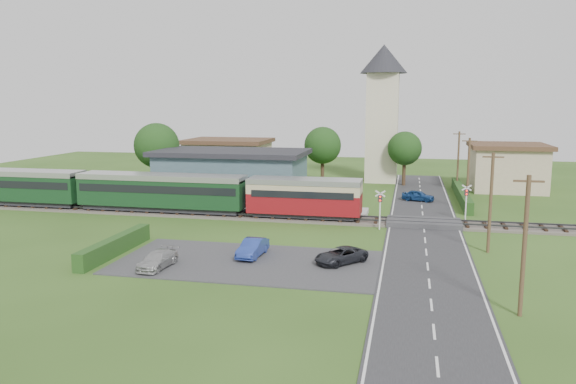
% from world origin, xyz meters
% --- Properties ---
extents(ground, '(120.00, 120.00, 0.00)m').
position_xyz_m(ground, '(0.00, 0.00, 0.00)').
color(ground, '#2D4C19').
extents(railway_track, '(76.00, 3.20, 0.49)m').
position_xyz_m(railway_track, '(0.00, 2.00, 0.11)').
color(railway_track, '#4C443D').
rests_on(railway_track, ground).
extents(road, '(6.00, 70.00, 0.05)m').
position_xyz_m(road, '(10.00, 0.00, 0.03)').
color(road, '#28282B').
rests_on(road, ground).
extents(car_park, '(17.00, 9.00, 0.08)m').
position_xyz_m(car_park, '(-1.50, -12.00, 0.04)').
color(car_park, '#333335').
rests_on(car_park, ground).
extents(crossing_deck, '(6.20, 3.40, 0.45)m').
position_xyz_m(crossing_deck, '(10.00, 2.00, 0.23)').
color(crossing_deck, '#333335').
rests_on(crossing_deck, ground).
extents(platform, '(30.00, 3.00, 0.45)m').
position_xyz_m(platform, '(-10.00, 5.20, 0.23)').
color(platform, gray).
rests_on(platform, ground).
extents(equipment_hut, '(2.30, 2.30, 2.55)m').
position_xyz_m(equipment_hut, '(-18.00, 5.20, 1.75)').
color(equipment_hut, beige).
rests_on(equipment_hut, platform).
extents(station_building, '(16.00, 9.00, 5.30)m').
position_xyz_m(station_building, '(-10.00, 10.99, 2.69)').
color(station_building, '#3D565E').
rests_on(station_building, ground).
extents(train, '(43.20, 2.90, 3.40)m').
position_xyz_m(train, '(-17.12, 2.00, 2.18)').
color(train, '#232328').
rests_on(train, ground).
extents(church_tower, '(6.00, 6.00, 17.60)m').
position_xyz_m(church_tower, '(5.00, 28.00, 10.23)').
color(church_tower, beige).
rests_on(church_tower, ground).
extents(house_west, '(10.80, 8.80, 5.50)m').
position_xyz_m(house_west, '(-15.00, 25.00, 2.79)').
color(house_west, tan).
rests_on(house_west, ground).
extents(house_east, '(8.80, 8.80, 5.50)m').
position_xyz_m(house_east, '(20.00, 24.00, 2.80)').
color(house_east, tan).
rests_on(house_east, ground).
extents(hedge_carpark, '(0.80, 9.00, 1.20)m').
position_xyz_m(hedge_carpark, '(-11.00, -12.00, 0.60)').
color(hedge_carpark, '#193814').
rests_on(hedge_carpark, ground).
extents(hedge_roadside, '(0.80, 18.00, 1.20)m').
position_xyz_m(hedge_roadside, '(14.20, 16.00, 0.60)').
color(hedge_roadside, '#193814').
rests_on(hedge_roadside, ground).
extents(hedge_station, '(22.00, 0.80, 1.30)m').
position_xyz_m(hedge_station, '(-10.00, 15.50, 0.65)').
color(hedge_station, '#193814').
rests_on(hedge_station, ground).
extents(tree_a, '(5.20, 5.20, 8.00)m').
position_xyz_m(tree_a, '(-20.00, 14.00, 5.38)').
color(tree_a, '#332316').
rests_on(tree_a, ground).
extents(tree_b, '(4.60, 4.60, 7.34)m').
position_xyz_m(tree_b, '(-2.00, 23.00, 5.02)').
color(tree_b, '#332316').
rests_on(tree_b, ground).
extents(tree_c, '(4.20, 4.20, 6.78)m').
position_xyz_m(tree_c, '(8.00, 25.00, 4.65)').
color(tree_c, '#332316').
rests_on(tree_c, ground).
extents(utility_pole_a, '(1.40, 0.22, 7.00)m').
position_xyz_m(utility_pole_a, '(14.20, -18.00, 3.63)').
color(utility_pole_a, '#473321').
rests_on(utility_pole_a, ground).
extents(utility_pole_b, '(1.40, 0.22, 7.00)m').
position_xyz_m(utility_pole_b, '(14.20, -6.00, 3.63)').
color(utility_pole_b, '#473321').
rests_on(utility_pole_b, ground).
extents(utility_pole_c, '(1.40, 0.22, 7.00)m').
position_xyz_m(utility_pole_c, '(14.20, 10.00, 3.63)').
color(utility_pole_c, '#473321').
rests_on(utility_pole_c, ground).
extents(utility_pole_d, '(1.40, 0.22, 7.00)m').
position_xyz_m(utility_pole_d, '(14.20, 22.00, 3.63)').
color(utility_pole_d, '#473321').
rests_on(utility_pole_d, ground).
extents(crossing_signal_near, '(0.84, 0.28, 3.28)m').
position_xyz_m(crossing_signal_near, '(6.40, -0.41, 2.14)').
color(crossing_signal_near, silver).
rests_on(crossing_signal_near, ground).
extents(crossing_signal_far, '(0.84, 0.28, 3.28)m').
position_xyz_m(crossing_signal_far, '(13.60, 4.39, 2.14)').
color(crossing_signal_far, silver).
rests_on(crossing_signal_far, ground).
extents(streetlamp_west, '(0.30, 0.30, 5.15)m').
position_xyz_m(streetlamp_west, '(-22.00, 20.00, 3.04)').
color(streetlamp_west, '#3F3F47').
rests_on(streetlamp_west, ground).
extents(streetlamp_east, '(0.30, 0.30, 5.15)m').
position_xyz_m(streetlamp_east, '(16.00, 27.00, 3.04)').
color(streetlamp_east, '#3F3F47').
rests_on(streetlamp_east, ground).
extents(car_on_road, '(3.58, 2.17, 1.14)m').
position_xyz_m(car_on_road, '(9.66, 13.81, 0.62)').
color(car_on_road, navy).
rests_on(car_on_road, road).
extents(car_park_blue, '(1.48, 3.67, 1.19)m').
position_xyz_m(car_park_blue, '(-1.53, -10.70, 0.67)').
color(car_park_blue, navy).
rests_on(car_park_blue, car_park).
extents(car_park_silver, '(1.72, 3.69, 1.04)m').
position_xyz_m(car_park_silver, '(-6.66, -14.50, 0.60)').
color(car_park_silver, '#A3A3A3').
rests_on(car_park_silver, car_park).
extents(car_park_dark, '(3.70, 3.88, 1.02)m').
position_xyz_m(car_park_dark, '(4.50, -11.03, 0.59)').
color(car_park_dark, black).
rests_on(car_park_dark, car_park).
extents(pedestrian_near, '(0.77, 0.56, 1.95)m').
position_xyz_m(pedestrian_near, '(-1.02, 5.57, 1.43)').
color(pedestrian_near, gray).
rests_on(pedestrian_near, platform).
extents(pedestrian_far, '(0.61, 0.77, 1.54)m').
position_xyz_m(pedestrian_far, '(-16.98, 5.18, 1.22)').
color(pedestrian_far, gray).
rests_on(pedestrian_far, platform).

